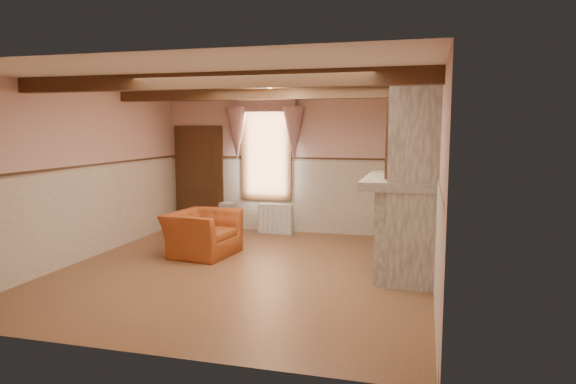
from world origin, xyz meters
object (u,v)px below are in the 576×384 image
(radiator, at_px, (276,219))
(mantel_clock, at_px, (404,166))
(armchair, at_px, (202,233))
(side_table, at_px, (230,227))
(bowl, at_px, (402,174))
(oil_lamp, at_px, (404,164))

(radiator, bearing_deg, mantel_clock, -25.30)
(armchair, xyz_separation_m, side_table, (0.07, 1.08, -0.09))
(bowl, distance_m, oil_lamp, 0.62)
(side_table, distance_m, mantel_clock, 3.44)
(armchair, relative_size, radiator, 1.62)
(side_table, xyz_separation_m, bowl, (3.19, -1.20, 1.18))
(radiator, bearing_deg, armchair, -107.38)
(side_table, bearing_deg, radiator, 56.73)
(oil_lamp, bearing_deg, armchair, -171.38)
(armchair, height_order, oil_lamp, oil_lamp)
(armchair, bearing_deg, radiator, -11.64)
(side_table, xyz_separation_m, mantel_clock, (3.19, -0.35, 1.25))
(armchair, height_order, mantel_clock, mantel_clock)
(armchair, height_order, bowl, bowl)
(armchair, relative_size, oil_lamp, 4.04)
(radiator, bearing_deg, oil_lamp, -29.27)
(bowl, bearing_deg, side_table, 159.45)
(bowl, bearing_deg, oil_lamp, 90.00)
(armchair, bearing_deg, oil_lamp, -74.20)
(bowl, bearing_deg, mantel_clock, 90.00)
(side_table, xyz_separation_m, radiator, (0.62, 0.95, 0.02))
(side_table, height_order, mantel_clock, mantel_clock)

